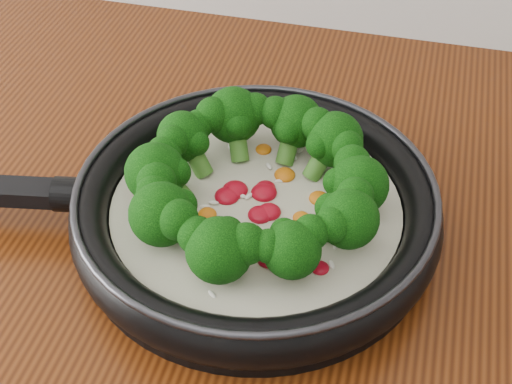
# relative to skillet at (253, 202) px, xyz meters

# --- Properties ---
(skillet) EXTENTS (0.54, 0.39, 0.10)m
(skillet) POSITION_rel_skillet_xyz_m (0.00, 0.00, 0.00)
(skillet) COLOR black
(skillet) RESTS_ON counter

